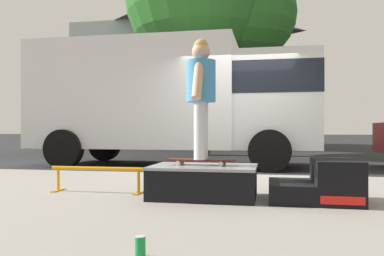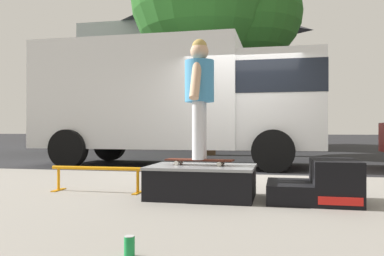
{
  "view_description": "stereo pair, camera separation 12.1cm",
  "coord_description": "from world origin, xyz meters",
  "px_view_note": "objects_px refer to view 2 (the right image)",
  "views": [
    {
      "loc": [
        0.65,
        -7.48,
        0.89
      ],
      "look_at": [
        -0.38,
        -2.18,
        0.92
      ],
      "focal_mm": 37.33,
      "sensor_mm": 36.0,
      "label": 1
    },
    {
      "loc": [
        0.76,
        -7.45,
        0.89
      ],
      "look_at": [
        -0.38,
        -2.18,
        0.92
      ],
      "focal_mm": 37.33,
      "sensor_mm": 36.0,
      "label": 2
    }
  ],
  "objects_px": {
    "skateboard": "(199,160)",
    "box_truck": "(179,97)",
    "soda_can": "(129,246)",
    "street_tree_main": "(217,0)",
    "skater_kid": "(199,88)",
    "kicker_ramp": "(320,184)",
    "skate_box": "(202,180)",
    "grind_rail": "(97,173)"
  },
  "relations": [
    {
      "from": "skate_box",
      "to": "kicker_ramp",
      "type": "xyz_separation_m",
      "value": [
        1.29,
        -0.0,
        -0.01
      ]
    },
    {
      "from": "skater_kid",
      "to": "box_truck",
      "type": "distance_m",
      "value": 5.4
    },
    {
      "from": "grind_rail",
      "to": "street_tree_main",
      "type": "distance_m",
      "value": 10.53
    },
    {
      "from": "box_truck",
      "to": "skateboard",
      "type": "bearing_deg",
      "value": -73.32
    },
    {
      "from": "kicker_ramp",
      "to": "box_truck",
      "type": "height_order",
      "value": "box_truck"
    },
    {
      "from": "skater_kid",
      "to": "box_truck",
      "type": "bearing_deg",
      "value": 106.68
    },
    {
      "from": "skate_box",
      "to": "skateboard",
      "type": "height_order",
      "value": "skateboard"
    },
    {
      "from": "grind_rail",
      "to": "soda_can",
      "type": "relative_size",
      "value": 9.71
    },
    {
      "from": "grind_rail",
      "to": "soda_can",
      "type": "height_order",
      "value": "grind_rail"
    },
    {
      "from": "grind_rail",
      "to": "skateboard",
      "type": "bearing_deg",
      "value": -4.46
    },
    {
      "from": "skateboard",
      "to": "street_tree_main",
      "type": "relative_size",
      "value": 0.1
    },
    {
      "from": "skater_kid",
      "to": "street_tree_main",
      "type": "distance_m",
      "value": 10.24
    },
    {
      "from": "skate_box",
      "to": "skater_kid",
      "type": "bearing_deg",
      "value": 132.34
    },
    {
      "from": "skateboard",
      "to": "soda_can",
      "type": "height_order",
      "value": "skateboard"
    },
    {
      "from": "grind_rail",
      "to": "skater_kid",
      "type": "relative_size",
      "value": 0.88
    },
    {
      "from": "street_tree_main",
      "to": "kicker_ramp",
      "type": "bearing_deg",
      "value": -74.74
    },
    {
      "from": "kicker_ramp",
      "to": "skater_kid",
      "type": "distance_m",
      "value": 1.7
    },
    {
      "from": "soda_can",
      "to": "skate_box",
      "type": "bearing_deg",
      "value": 89.0
    },
    {
      "from": "box_truck",
      "to": "kicker_ramp",
      "type": "bearing_deg",
      "value": -61.1
    },
    {
      "from": "skate_box",
      "to": "grind_rail",
      "type": "distance_m",
      "value": 1.36
    },
    {
      "from": "soda_can",
      "to": "box_truck",
      "type": "relative_size",
      "value": 0.02
    },
    {
      "from": "skater_kid",
      "to": "street_tree_main",
      "type": "height_order",
      "value": "street_tree_main"
    },
    {
      "from": "kicker_ramp",
      "to": "street_tree_main",
      "type": "relative_size",
      "value": 0.11
    },
    {
      "from": "soda_can",
      "to": "street_tree_main",
      "type": "relative_size",
      "value": 0.02
    },
    {
      "from": "kicker_ramp",
      "to": "skateboard",
      "type": "height_order",
      "value": "kicker_ramp"
    },
    {
      "from": "grind_rail",
      "to": "skater_kid",
      "type": "distance_m",
      "value": 1.67
    },
    {
      "from": "box_truck",
      "to": "street_tree_main",
      "type": "bearing_deg",
      "value": 85.61
    },
    {
      "from": "kicker_ramp",
      "to": "street_tree_main",
      "type": "height_order",
      "value": "street_tree_main"
    },
    {
      "from": "street_tree_main",
      "to": "soda_can",
      "type": "bearing_deg",
      "value": -83.92
    },
    {
      "from": "grind_rail",
      "to": "box_truck",
      "type": "bearing_deg",
      "value": 92.59
    },
    {
      "from": "skate_box",
      "to": "box_truck",
      "type": "height_order",
      "value": "box_truck"
    },
    {
      "from": "skateboard",
      "to": "skater_kid",
      "type": "xyz_separation_m",
      "value": [
        0.0,
        0.0,
        0.83
      ]
    },
    {
      "from": "street_tree_main",
      "to": "box_truck",
      "type": "bearing_deg",
      "value": -94.39
    },
    {
      "from": "skateboard",
      "to": "box_truck",
      "type": "height_order",
      "value": "box_truck"
    },
    {
      "from": "skate_box",
      "to": "skateboard",
      "type": "xyz_separation_m",
      "value": [
        -0.04,
        0.04,
        0.23
      ]
    },
    {
      "from": "soda_can",
      "to": "street_tree_main",
      "type": "xyz_separation_m",
      "value": [
        -1.23,
        11.52,
        5.25
      ]
    },
    {
      "from": "skater_kid",
      "to": "soda_can",
      "type": "relative_size",
      "value": 10.98
    },
    {
      "from": "soda_can",
      "to": "box_truck",
      "type": "xyz_separation_m",
      "value": [
        -1.55,
        7.36,
        1.52
      ]
    },
    {
      "from": "grind_rail",
      "to": "skater_kid",
      "type": "xyz_separation_m",
      "value": [
        1.32,
        -0.1,
        1.02
      ]
    },
    {
      "from": "kicker_ramp",
      "to": "street_tree_main",
      "type": "distance_m",
      "value": 10.97
    },
    {
      "from": "kicker_ramp",
      "to": "grind_rail",
      "type": "height_order",
      "value": "kicker_ramp"
    },
    {
      "from": "kicker_ramp",
      "to": "skateboard",
      "type": "relative_size",
      "value": 1.19
    }
  ]
}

